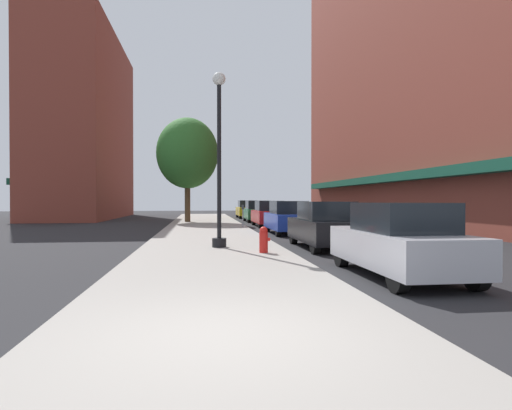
{
  "coord_description": "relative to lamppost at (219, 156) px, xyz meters",
  "views": [
    {
      "loc": [
        -0.39,
        -5.09,
        1.72
      ],
      "look_at": [
        2.84,
        19.71,
        1.42
      ],
      "focal_mm": 30.24,
      "sensor_mm": 36.0,
      "label": 1
    }
  ],
  "objects": [
    {
      "name": "car_yellow",
      "position": [
        3.75,
        25.59,
        -2.39
      ],
      "size": [
        1.8,
        4.3,
        1.66
      ],
      "rotation": [
        0.0,
        0.0,
        0.01
      ],
      "color": "black",
      "rests_on": "ground"
    },
    {
      "name": "car_red",
      "position": [
        3.75,
        12.73,
        -2.39
      ],
      "size": [
        1.8,
        4.3,
        1.66
      ],
      "rotation": [
        0.0,
        0.0,
        -0.04
      ],
      "color": "black",
      "rests_on": "ground"
    },
    {
      "name": "car_black",
      "position": [
        3.75,
        0.19,
        -2.39
      ],
      "size": [
        1.8,
        4.3,
        1.66
      ],
      "rotation": [
        0.0,
        0.0,
        -0.03
      ],
      "color": "black",
      "rests_on": "ground"
    },
    {
      "name": "parking_meter_near",
      "position": [
        1.8,
        9.97,
        -2.25
      ],
      "size": [
        0.14,
        0.09,
        1.31
      ],
      "color": "slate",
      "rests_on": "sidewalk_slab"
    },
    {
      "name": "sidewalk_slab",
      "position": [
        -0.25,
        9.5,
        -3.14
      ],
      "size": [
        4.8,
        50.0,
        0.12
      ],
      "primitive_type": "cube",
      "color": "gray",
      "rests_on": "ground"
    },
    {
      "name": "fire_hydrant",
      "position": [
        1.27,
        -1.71,
        -2.68
      ],
      "size": [
        0.33,
        0.26,
        0.79
      ],
      "color": "red",
      "rests_on": "sidewalk_slab"
    },
    {
      "name": "car_green",
      "position": [
        3.75,
        18.71,
        -2.39
      ],
      "size": [
        1.8,
        4.3,
        1.66
      ],
      "rotation": [
        0.0,
        0.0,
        -0.01
      ],
      "color": "black",
      "rests_on": "ground"
    },
    {
      "name": "car_silver",
      "position": [
        3.75,
        -5.54,
        -2.39
      ],
      "size": [
        1.8,
        4.3,
        1.66
      ],
      "rotation": [
        0.0,
        0.0,
        0.02
      ],
      "color": "black",
      "rests_on": "ground"
    },
    {
      "name": "building_right_brick",
      "position": [
        14.74,
        12.5,
        9.02
      ],
      "size": [
        6.8,
        40.0,
        24.5
      ],
      "color": "brown",
      "rests_on": "ground"
    },
    {
      "name": "car_blue",
      "position": [
        3.75,
        6.69,
        -2.39
      ],
      "size": [
        1.8,
        4.3,
        1.66
      ],
      "rotation": [
        0.0,
        0.0,
        0.04
      ],
      "color": "black",
      "rests_on": "ground"
    },
    {
      "name": "tree_near",
      "position": [
        -1.54,
        16.96,
        1.87
      ],
      "size": [
        4.44,
        4.44,
        7.52
      ],
      "color": "#4C3823",
      "rests_on": "sidewalk_slab"
    },
    {
      "name": "ground_plane",
      "position": [
        3.75,
        8.5,
        -3.2
      ],
      "size": [
        90.0,
        90.0,
        0.0
      ],
      "primitive_type": "plane",
      "color": "#232326"
    },
    {
      "name": "lamppost",
      "position": [
        0.0,
        0.0,
        0.0
      ],
      "size": [
        0.48,
        0.48,
        5.9
      ],
      "color": "black",
      "rests_on": "sidewalk_slab"
    },
    {
      "name": "building_far_background",
      "position": [
        -11.27,
        27.5,
        5.22
      ],
      "size": [
        6.8,
        18.0,
        16.89
      ],
      "color": "brown",
      "rests_on": "ground"
    }
  ]
}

